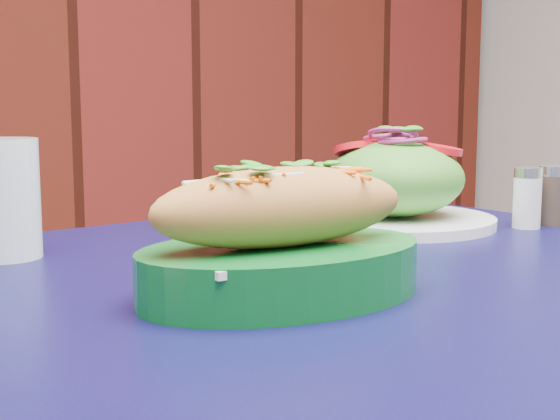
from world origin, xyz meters
TOP-DOWN VIEW (x-y plane):
  - cafe_table at (0.49, 1.23)m, footprint 0.87×0.87m
  - banh_mi_basket at (0.37, 1.21)m, footprint 0.24×0.17m
  - salad_plate at (0.67, 1.42)m, footprint 0.24×0.24m
  - water_glass at (0.22, 1.48)m, footprint 0.07×0.07m
  - salt_shaker at (0.79, 1.32)m, footprint 0.03×0.03m
  - pepper_shaker at (0.84, 1.32)m, footprint 0.03×0.03m

SIDE VIEW (x-z plane):
  - cafe_table at x=0.49m, z-range 0.29..1.04m
  - salt_shaker at x=0.79m, z-range 0.75..0.82m
  - pepper_shaker at x=0.84m, z-range 0.75..0.82m
  - banh_mi_basket at x=0.37m, z-range 0.74..0.85m
  - salad_plate at x=0.67m, z-range 0.74..0.86m
  - water_glass at x=0.22m, z-range 0.75..0.87m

